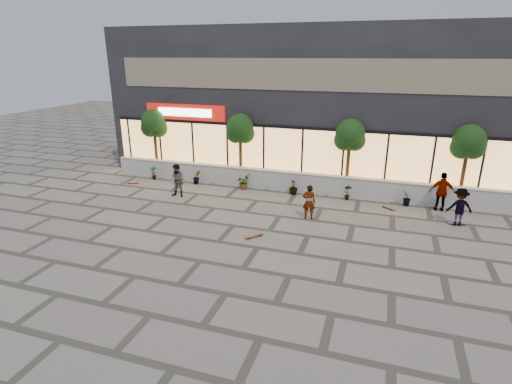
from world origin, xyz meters
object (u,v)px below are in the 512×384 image
(tree_midwest, at_px, (240,130))
(skater_right_near, at_px, (442,192))
(skater_center, at_px, (309,202))
(skateboard_center, at_px, (254,235))
(skateboard_right_far, at_px, (457,223))
(skater_left, at_px, (178,181))
(skater_right_far, at_px, (460,207))
(tree_east, at_px, (468,144))
(tree_west, at_px, (154,125))
(skateboard_left, at_px, (133,182))
(skateboard_right_near, at_px, (389,207))
(tree_mideast, at_px, (350,137))

(tree_midwest, distance_m, skater_right_near, 10.79)
(skater_center, distance_m, skateboard_center, 3.19)
(tree_midwest, height_order, skateboard_right_far, tree_midwest)
(skater_right_near, relative_size, skateboard_center, 2.35)
(skater_left, height_order, skateboard_center, skater_left)
(skater_right_near, bearing_deg, skater_center, 24.62)
(skateboard_right_far, bearing_deg, skater_right_near, 100.92)
(skater_right_near, relative_size, skater_right_far, 1.12)
(skater_left, bearing_deg, tree_east, 15.74)
(skater_left, relative_size, skateboard_center, 2.16)
(tree_west, distance_m, skateboard_center, 11.35)
(skater_right_near, xyz_separation_m, skater_right_far, (0.54, -1.59, -0.10))
(tree_east, height_order, skater_right_far, tree_east)
(skateboard_left, relative_size, skateboard_right_near, 1.01)
(skateboard_right_near, bearing_deg, skateboard_left, -143.30)
(tree_mideast, xyz_separation_m, skater_left, (-8.15, -3.48, -2.13))
(skater_center, xyz_separation_m, skater_right_far, (6.25, 1.26, 0.05))
(tree_west, height_order, tree_midwest, same)
(skateboard_right_far, bearing_deg, skateboard_left, 168.26)
(skater_right_far, height_order, skateboard_center, skater_right_far)
(skateboard_left, bearing_deg, tree_west, 61.72)
(skateboard_left, bearing_deg, skater_left, -40.68)
(tree_east, relative_size, skater_left, 2.28)
(skater_left, height_order, skateboard_left, skater_left)
(tree_west, bearing_deg, skater_right_near, -5.00)
(skater_left, distance_m, skateboard_right_near, 10.52)
(skater_right_far, distance_m, skateboard_left, 16.79)
(skateboard_center, relative_size, skateboard_right_far, 0.99)
(skater_right_far, bearing_deg, skateboard_right_far, -136.91)
(skater_left, bearing_deg, tree_west, 135.26)
(skateboard_center, bearing_deg, skateboard_left, 102.97)
(tree_west, distance_m, skateboard_right_near, 14.15)
(skater_left, distance_m, skater_right_near, 12.83)
(tree_mideast, distance_m, skater_left, 9.12)
(tree_midwest, height_order, skateboard_left, tree_midwest)
(skater_right_far, xyz_separation_m, skateboard_right_far, (0.04, 0.05, -0.76))
(tree_east, distance_m, skateboard_center, 11.23)
(tree_mideast, xyz_separation_m, skateboard_right_far, (5.08, -2.94, -2.91))
(tree_west, bearing_deg, skater_right_far, -10.26)
(skateboard_center, height_order, skateboard_right_near, skateboard_center)
(tree_midwest, bearing_deg, tree_mideast, 0.00)
(tree_mideast, distance_m, skateboard_right_far, 6.55)
(skater_right_near, bearing_deg, skater_left, 7.42)
(tree_west, relative_size, skater_left, 2.28)
(skater_center, distance_m, skateboard_left, 10.71)
(tree_mideast, distance_m, skateboard_right_near, 4.13)
(skateboard_right_far, bearing_deg, tree_west, 160.23)
(skater_right_near, height_order, skateboard_right_far, skater_right_near)
(skater_center, distance_m, skateboard_right_far, 6.46)
(tree_mideast, bearing_deg, skater_right_near, -17.28)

